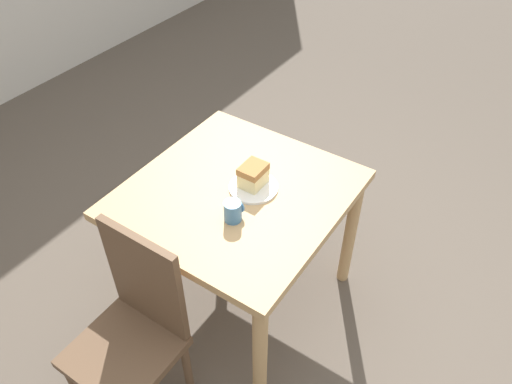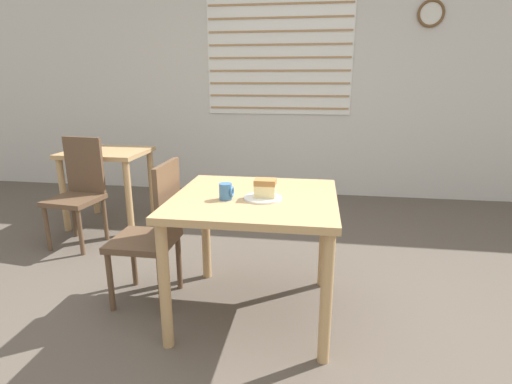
% 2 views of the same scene
% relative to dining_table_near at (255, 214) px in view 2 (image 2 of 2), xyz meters
% --- Properties ---
extents(ground_plane, '(14.00, 14.00, 0.00)m').
position_rel_dining_table_near_xyz_m(ground_plane, '(-0.05, -0.31, -0.64)').
color(ground_plane, brown).
extents(wall_back, '(10.00, 0.09, 2.80)m').
position_rel_dining_table_near_xyz_m(wall_back, '(-0.05, 2.72, 0.77)').
color(wall_back, beige).
rests_on(wall_back, ground_plane).
extents(dining_table_near, '(0.92, 0.89, 0.74)m').
position_rel_dining_table_near_xyz_m(dining_table_near, '(0.00, 0.00, 0.00)').
color(dining_table_near, tan).
rests_on(dining_table_near, ground_plane).
extents(dining_table_far, '(0.74, 0.62, 0.73)m').
position_rel_dining_table_near_xyz_m(dining_table_far, '(-1.64, 1.35, -0.06)').
color(dining_table_far, tan).
rests_on(dining_table_far, ground_plane).
extents(chair_near_window, '(0.38, 0.38, 0.91)m').
position_rel_dining_table_near_xyz_m(chair_near_window, '(-0.64, 0.04, -0.16)').
color(chair_near_window, brown).
rests_on(chair_near_window, ground_plane).
extents(chair_far_corner, '(0.43, 0.43, 0.91)m').
position_rel_dining_table_near_xyz_m(chair_far_corner, '(-1.65, 0.86, -0.16)').
color(chair_far_corner, brown).
rests_on(chair_far_corner, ground_plane).
extents(plate, '(0.21, 0.21, 0.01)m').
position_rel_dining_table_near_xyz_m(plate, '(0.05, -0.05, 0.11)').
color(plate, white).
rests_on(plate, dining_table_near).
extents(cake_slice, '(0.12, 0.09, 0.10)m').
position_rel_dining_table_near_xyz_m(cake_slice, '(0.06, -0.04, 0.17)').
color(cake_slice, beige).
rests_on(cake_slice, plate).
extents(coffee_mug, '(0.08, 0.07, 0.09)m').
position_rel_dining_table_near_xyz_m(coffee_mug, '(-0.15, -0.09, 0.15)').
color(coffee_mug, teal).
rests_on(coffee_mug, dining_table_near).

